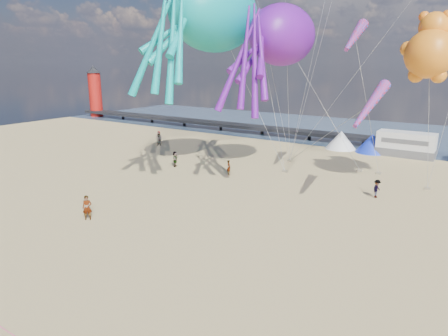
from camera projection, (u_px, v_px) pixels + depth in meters
ground at (128, 292)px, 20.10m from camera, size 120.00×120.00×0.00m
water at (382, 134)px, 64.40m from camera, size 120.00×120.00×0.00m
pier at (202, 122)px, 70.23m from camera, size 60.00×3.00×0.50m
lighthouse at (95, 95)px, 84.27m from camera, size 2.60×2.60×9.00m
motorhome_0 at (406, 144)px, 48.73m from camera, size 6.60×2.50×3.00m
tent_white at (341, 140)px, 53.08m from camera, size 4.00×4.00×2.40m
tent_blue at (372, 143)px, 50.94m from camera, size 4.00×4.00×2.40m
standing_person at (87, 208)px, 29.16m from camera, size 0.79×0.78×1.85m
beachgoer_0 at (159, 137)px, 56.69m from camera, size 0.76×0.70×1.74m
beachgoer_1 at (159, 140)px, 55.11m from camera, size 0.93×0.75×1.66m
beachgoer_2 at (377, 189)px, 33.98m from camera, size 0.72×0.86×1.58m
beachgoer_4 at (175, 159)px, 44.15m from camera, size 0.87×1.07×1.71m
beachgoer_5 at (229, 168)px, 40.80m from camera, size 1.40×1.28×1.56m
sandbag_a at (285, 171)px, 42.02m from camera, size 0.50×0.35×0.22m
sandbag_b at (360, 170)px, 42.31m from camera, size 0.50×0.35×0.22m
sandbag_c at (427, 189)px, 36.23m from camera, size 0.50×0.35×0.22m
sandbag_d at (379, 173)px, 41.21m from camera, size 0.50×0.35×0.22m
sandbag_e at (290, 161)px, 46.53m from camera, size 0.50×0.35×0.22m
kite_octopus_teal at (214, 13)px, 38.24m from camera, size 6.49×12.67×13.92m
kite_octopus_purple at (282, 35)px, 37.65m from camera, size 6.25×11.35×12.29m
kite_teddy_orange at (430, 54)px, 31.53m from camera, size 5.60×5.41×6.56m
windsock_left at (258, 23)px, 39.48m from camera, size 3.30×7.05×7.07m
windsock_mid at (355, 36)px, 34.24m from camera, size 1.21×5.57×5.54m
windsock_right at (371, 104)px, 29.24m from camera, size 1.66×5.70×5.63m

